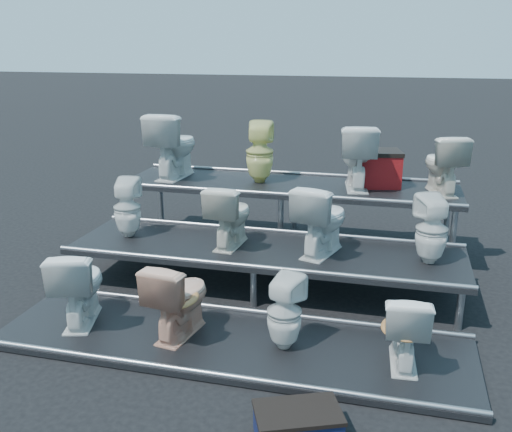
% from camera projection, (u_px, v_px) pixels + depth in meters
% --- Properties ---
extents(ground, '(80.00, 80.00, 0.00)m').
position_uv_depth(ground, '(265.00, 287.00, 6.26)').
color(ground, black).
rests_on(ground, ground).
extents(tier_front, '(4.20, 1.20, 0.06)m').
position_uv_depth(tier_front, '(230.00, 343.00, 5.04)').
color(tier_front, black).
rests_on(tier_front, ground).
extents(tier_mid, '(4.20, 1.20, 0.46)m').
position_uv_depth(tier_mid, '(265.00, 268.00, 6.19)').
color(tier_mid, black).
rests_on(tier_mid, ground).
extents(tier_back, '(4.20, 1.20, 0.86)m').
position_uv_depth(tier_back, '(288.00, 216.00, 7.33)').
color(tier_back, black).
rests_on(tier_back, ground).
extents(toilet_0, '(0.59, 0.81, 0.74)m').
position_uv_depth(toilet_0, '(79.00, 285.00, 5.27)').
color(toilet_0, silver).
rests_on(toilet_0, tier_front).
extents(toilet_1, '(0.50, 0.75, 0.71)m').
position_uv_depth(toilet_1, '(179.00, 297.00, 5.04)').
color(toilet_1, '#DCA084').
rests_on(toilet_1, tier_front).
extents(toilet_2, '(0.38, 0.38, 0.66)m').
position_uv_depth(toilet_2, '(285.00, 312.00, 4.82)').
color(toilet_2, silver).
rests_on(toilet_2, tier_front).
extents(toilet_3, '(0.40, 0.66, 0.65)m').
position_uv_depth(toilet_3, '(405.00, 327.00, 4.59)').
color(toilet_3, silver).
rests_on(toilet_3, tier_front).
extents(toilet_4, '(0.35, 0.36, 0.67)m').
position_uv_depth(toilet_4, '(127.00, 208.00, 6.40)').
color(toilet_4, silver).
rests_on(toilet_4, tier_mid).
extents(toilet_5, '(0.43, 0.70, 0.69)m').
position_uv_depth(toilet_5, '(230.00, 215.00, 6.11)').
color(toilet_5, beige).
rests_on(toilet_5, tier_mid).
extents(toilet_6, '(0.61, 0.82, 0.75)m').
position_uv_depth(toilet_6, '(322.00, 219.00, 5.87)').
color(toilet_6, silver).
rests_on(toilet_6, tier_mid).
extents(toilet_7, '(0.42, 0.42, 0.70)m').
position_uv_depth(toilet_7, '(432.00, 230.00, 5.62)').
color(toilet_7, silver).
rests_on(toilet_7, tier_mid).
extents(toilet_8, '(0.53, 0.87, 0.86)m').
position_uv_depth(toilet_8, '(173.00, 145.00, 7.45)').
color(toilet_8, silver).
rests_on(toilet_8, tier_back).
extents(toilet_9, '(0.39, 0.40, 0.77)m').
position_uv_depth(toilet_9, '(260.00, 152.00, 7.19)').
color(toilet_9, '#E3E086').
rests_on(toilet_9, tier_back).
extents(toilet_10, '(0.55, 0.83, 0.79)m').
position_uv_depth(toilet_10, '(357.00, 156.00, 6.89)').
color(toilet_10, silver).
rests_on(toilet_10, tier_back).
extents(toilet_11, '(0.57, 0.77, 0.70)m').
position_uv_depth(toilet_11, '(443.00, 164.00, 6.67)').
color(toilet_11, beige).
rests_on(toilet_11, tier_back).
extents(red_crate, '(0.63, 0.55, 0.40)m').
position_uv_depth(red_crate, '(376.00, 170.00, 7.06)').
color(red_crate, maroon).
rests_on(red_crate, tier_back).
extents(step_stool, '(0.64, 0.52, 0.20)m').
position_uv_depth(step_stool, '(298.00, 427.00, 3.83)').
color(step_stool, '#0F1436').
rests_on(step_stool, ground).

